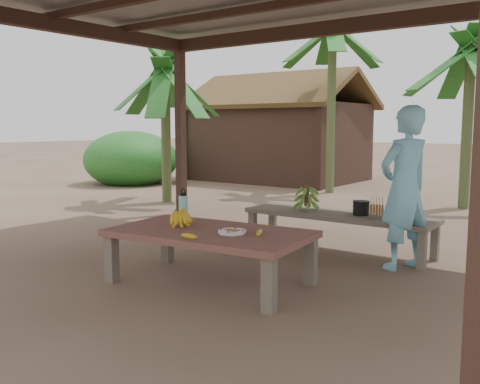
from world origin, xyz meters
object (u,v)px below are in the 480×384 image
Objects in this scene: woman at (404,188)px; ripe_banana_bunch at (177,217)px; bench at (338,218)px; cooking_pot at (361,208)px; work_table at (210,237)px; plate at (232,232)px; water_flask at (183,207)px.

ripe_banana_bunch is at bearing -21.04° from woman.
cooking_pot is (0.26, 0.04, 0.13)m from bench.
work_table is 7.65× the size of plate.
water_flask is (-0.78, 0.22, 0.12)m from plate.
bench is 12.23× the size of cooking_pot.
ripe_banana_bunch is at bearing -63.09° from water_flask.
ripe_banana_bunch is at bearing 173.05° from work_table.
plate is 1.89m from woman.
plate is at bearing -15.71° from water_flask.
work_table is at bearing -102.92° from bench.
ripe_banana_bunch is 0.17× the size of woman.
bench is (0.39, 1.83, -0.04)m from work_table.
bench is 0.29m from cooking_pot.
water_flask is at bearing -124.74° from cooking_pot.
work_table is 2.04m from woman.
cooking_pot is (1.16, 1.67, -0.11)m from water_flask.
water_flask is at bearing -26.57° from woman.
plate reaches higher than bench.
cooking_pot reaches higher than work_table.
plate is at bearing -9.77° from work_table.
plate is 0.15× the size of woman.
woman is (1.65, 1.57, 0.24)m from ripe_banana_bunch.
cooking_pot is at bearing 60.50° from ripe_banana_bunch.
cooking_pot is at bearing 64.55° from work_table.
work_table is 0.28m from plate.
bench is at bearing 61.02° from water_flask.
water_flask is (-0.10, 0.20, 0.06)m from ripe_banana_bunch.
bench is 6.68× the size of water_flask.
bench is 1.86m from plate.
work_table is 1.99m from cooking_pot.
bench is at bearing -81.73° from woman.
ripe_banana_bunch reaches higher than bench.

